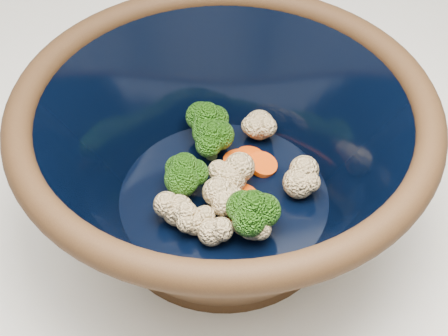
# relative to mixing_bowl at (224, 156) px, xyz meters

# --- Properties ---
(mixing_bowl) EXTENTS (0.46, 0.46, 0.16)m
(mixing_bowl) POSITION_rel_mixing_bowl_xyz_m (0.00, 0.00, 0.00)
(mixing_bowl) COLOR black
(mixing_bowl) RESTS_ON counter
(vegetable_pile) EXTENTS (0.15, 0.17, 0.06)m
(vegetable_pile) POSITION_rel_mixing_bowl_xyz_m (0.00, 0.01, -0.03)
(vegetable_pile) COLOR #608442
(vegetable_pile) RESTS_ON mixing_bowl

